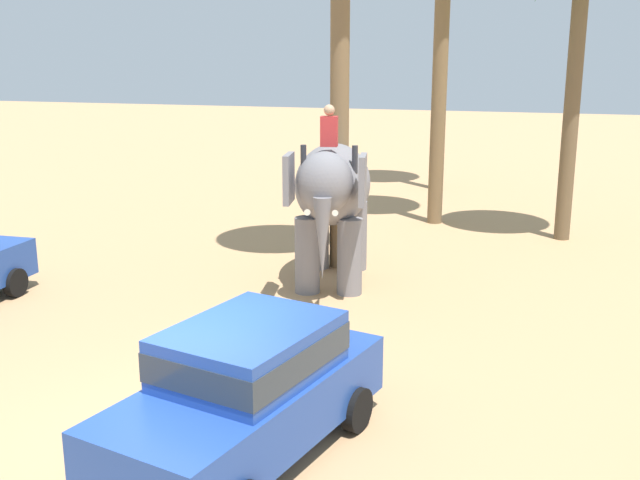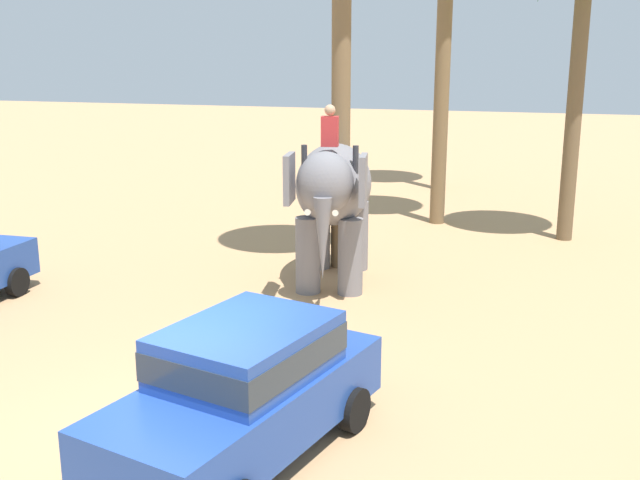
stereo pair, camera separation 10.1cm
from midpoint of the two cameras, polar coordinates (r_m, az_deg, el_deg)
ground_plane at (r=9.95m, az=-10.37°, el=-15.26°), size 120.00×120.00×0.00m
car_sedan_foreground at (r=9.21m, az=-5.86°, el=-11.12°), size 2.54×4.37×1.70m
elephant_with_mahout at (r=15.73m, az=0.73°, el=3.61°), size 2.24×4.00×3.88m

